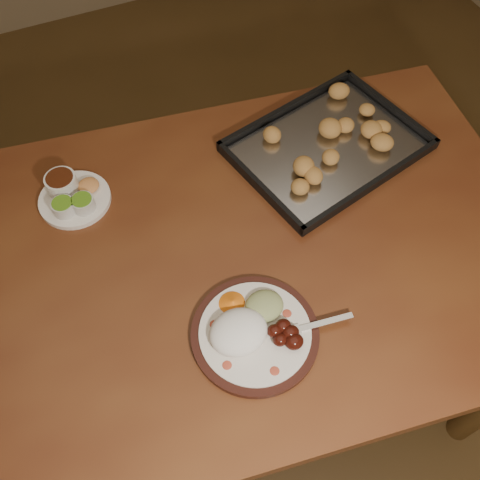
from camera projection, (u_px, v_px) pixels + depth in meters
name	position (u px, v px, depth m)	size (l,w,h in m)	color
ground	(227.00, 328.00, 1.88)	(4.00, 4.00, 0.00)	#543A1C
dining_table	(210.00, 279.00, 1.24)	(1.61, 1.10, 0.75)	brown
dinner_plate	(252.00, 330.00, 1.05)	(0.32, 0.25, 0.06)	black
condiment_saucer	(71.00, 195.00, 1.23)	(0.17, 0.17, 0.06)	white
baking_tray	(327.00, 145.00, 1.32)	(0.51, 0.42, 0.05)	black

